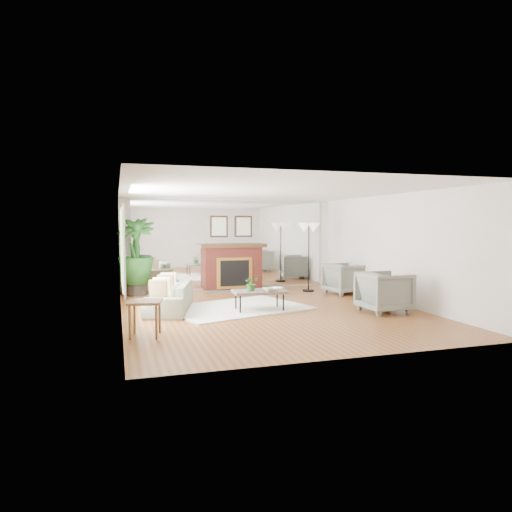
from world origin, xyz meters
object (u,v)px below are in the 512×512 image
object	(u,v)px
fireplace	(233,266)
side_table	(145,306)
armchair_front	(384,292)
floor_lamp	(309,233)
sofa	(170,297)
potted_ficus	(136,254)
coffee_table	(259,292)
armchair_back	(344,279)

from	to	relation	value
fireplace	side_table	bearing A→B (deg)	-119.39
armchair_front	floor_lamp	size ratio (longest dim) A/B	0.50
sofa	armchair_front	world-z (taller)	armchair_front
potted_ficus	floor_lamp	bearing A→B (deg)	-9.42
coffee_table	sofa	size ratio (longest dim) A/B	0.56
fireplace	potted_ficus	bearing A→B (deg)	-176.50
armchair_back	armchair_front	size ratio (longest dim) A/B	0.95
sofa	side_table	distance (m)	2.20
fireplace	armchair_back	distance (m)	3.05
potted_ficus	fireplace	bearing A→B (deg)	3.50
fireplace	armchair_front	size ratio (longest dim) A/B	2.22
potted_ficus	floor_lamp	size ratio (longest dim) A/B	1.07
armchair_front	side_table	xyz separation A→B (m)	(-4.85, -0.65, 0.07)
coffee_table	armchair_front	distance (m)	2.58
coffee_table	side_table	size ratio (longest dim) A/B	1.84
coffee_table	floor_lamp	xyz separation A→B (m)	(2.12, 2.30, 1.18)
sofa	fireplace	bearing A→B (deg)	156.85
side_table	armchair_back	bearing A→B (deg)	30.84
sofa	floor_lamp	world-z (taller)	floor_lamp
fireplace	floor_lamp	world-z (taller)	fireplace
armchair_back	side_table	distance (m)	6.12
side_table	potted_ficus	distance (m)	4.58
armchair_back	floor_lamp	world-z (taller)	floor_lamp
coffee_table	armchair_front	size ratio (longest dim) A/B	1.22
armchair_back	armchair_front	xyz separation A→B (m)	(-0.40, -2.48, 0.02)
sofa	side_table	bearing A→B (deg)	-1.83
fireplace	potted_ficus	world-z (taller)	fireplace
coffee_table	sofa	xyz separation A→B (m)	(-1.78, 0.60, -0.11)
sofa	floor_lamp	bearing A→B (deg)	128.28
fireplace	potted_ficus	xyz separation A→B (m)	(-2.60, -0.16, 0.39)
fireplace	floor_lamp	size ratio (longest dim) A/B	1.11
fireplace	floor_lamp	xyz separation A→B (m)	(1.88, -0.90, 0.92)
sofa	side_table	world-z (taller)	sofa
potted_ficus	side_table	bearing A→B (deg)	-90.63
side_table	armchair_front	bearing A→B (deg)	7.68
side_table	potted_ficus	xyz separation A→B (m)	(0.05, 4.55, 0.56)
armchair_back	floor_lamp	distance (m)	1.53
side_table	floor_lamp	bearing A→B (deg)	40.03
coffee_table	sofa	world-z (taller)	sofa
armchair_front	coffee_table	bearing A→B (deg)	69.21
armchair_front	armchair_back	bearing A→B (deg)	-10.73
sofa	side_table	xyz separation A→B (m)	(-0.63, -2.10, 0.20)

